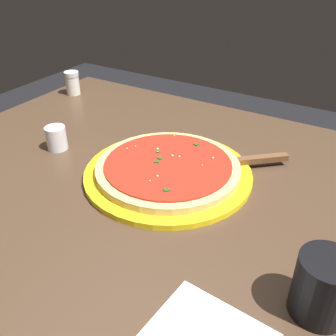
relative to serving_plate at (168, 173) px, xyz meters
The scene contains 7 objects.
restaurant_table 0.14m from the serving_plate, 37.36° to the left, with size 1.12×0.91×0.75m.
serving_plate is the anchor object (origin of this frame).
pizza 0.02m from the serving_plate, 60.97° to the right, with size 0.31×0.31×0.02m.
pizza_server 0.17m from the serving_plate, 138.44° to the right, with size 0.19×0.18×0.01m.
cup_tall_drink 0.41m from the serving_plate, 151.97° to the left, with size 0.08×0.08×0.10m, color black.
cup_small_sauce 0.30m from the serving_plate, ahead, with size 0.05×0.05×0.06m, color silver.
parmesan_shaker 0.59m from the serving_plate, 26.93° to the right, with size 0.05×0.05×0.07m.
Camera 1 is at (-0.40, 0.56, 1.20)m, focal length 40.50 mm.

